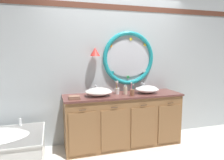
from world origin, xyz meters
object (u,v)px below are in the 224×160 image
object	(u,v)px
folded_hand_towel	(74,98)
sink_basin_right	(147,89)
toothbrush_holder_left	(117,90)
soap_dispenser	(125,90)
sink_basin_left	(99,92)
toothbrush_holder_right	(132,92)

from	to	relation	value
folded_hand_towel	sink_basin_right	bearing A→B (deg)	4.93
toothbrush_holder_left	soap_dispenser	size ratio (longest dim) A/B	1.39
toothbrush_holder_left	folded_hand_towel	size ratio (longest dim) A/B	1.30
sink_basin_left	sink_basin_right	world-z (taller)	sink_basin_left
toothbrush_holder_left	folded_hand_towel	distance (m)	0.75
sink_basin_right	folded_hand_towel	size ratio (longest dim) A/B	2.33
sink_basin_left	toothbrush_holder_right	distance (m)	0.54
sink_basin_right	toothbrush_holder_left	distance (m)	0.52
toothbrush_holder_right	soap_dispenser	size ratio (longest dim) A/B	1.37
sink_basin_left	sink_basin_right	size ratio (longest dim) A/B	1.08
sink_basin_left	toothbrush_holder_left	world-z (taller)	toothbrush_holder_left
toothbrush_holder_right	folded_hand_towel	size ratio (longest dim) A/B	1.29
sink_basin_right	soap_dispenser	bearing A→B (deg)	177.78
sink_basin_right	toothbrush_holder_right	distance (m)	0.35
sink_basin_right	soap_dispenser	world-z (taller)	soap_dispenser
sink_basin_left	soap_dispenser	xyz separation A→B (m)	(0.46, 0.01, 0.00)
sink_basin_right	toothbrush_holder_right	world-z (taller)	toothbrush_holder_right
soap_dispenser	folded_hand_towel	distance (m)	0.86
sink_basin_left	soap_dispenser	world-z (taller)	soap_dispenser
sink_basin_left	sink_basin_right	distance (m)	0.85
sink_basin_left	toothbrush_holder_left	size ratio (longest dim) A/B	1.93
sink_basin_right	folded_hand_towel	world-z (taller)	sink_basin_right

